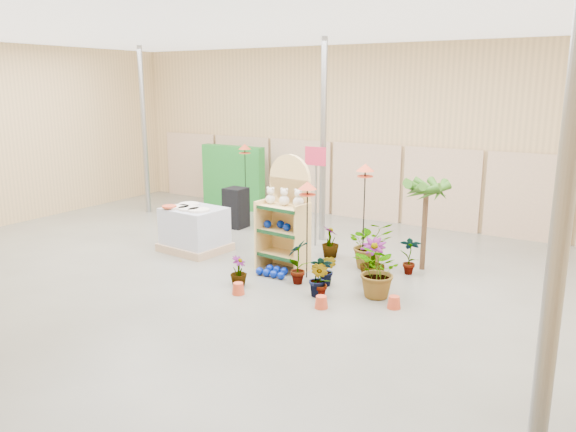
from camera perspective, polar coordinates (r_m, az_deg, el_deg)
room at (r=10.38m, az=-3.13°, el=6.09°), size 15.20×12.10×4.70m
display_shelf at (r=10.78m, az=-0.09°, el=-0.11°), size 0.98×0.67×2.21m
teddy_bears at (r=10.60m, az=-0.28°, el=1.80°), size 0.81×0.21×0.34m
gazing_balls_shelf at (r=10.71m, az=-0.44°, el=-0.98°), size 0.81×0.28×0.15m
gazing_balls_floor at (r=10.57m, az=-1.52°, el=-5.69°), size 0.63×0.39×0.15m
pallet_stack at (r=12.18m, az=-9.48°, el=-1.36°), size 1.42×1.23×0.98m
charcoal_planters at (r=14.05m, az=-5.31°, el=0.85°), size 0.50×0.50×1.00m
trellis_stock at (r=16.21m, az=-5.60°, el=3.95°), size 2.00×0.30×1.80m
offer_sign at (r=12.17m, az=2.83°, el=4.09°), size 0.50×0.08×2.20m
bird_table_front at (r=10.06m, az=1.98°, el=2.78°), size 0.34×0.34×1.81m
bird_table_right at (r=10.60m, az=7.85°, el=4.51°), size 0.34×0.34×2.06m
bird_table_back at (r=14.84m, az=-4.41°, el=6.77°), size 0.34×0.34×1.98m
palm at (r=10.87m, az=13.89°, el=2.76°), size 0.70×0.70×1.86m
potted_plant_0 at (r=10.07m, az=1.03°, el=-4.60°), size 0.36×0.48×0.84m
potted_plant_1 at (r=10.01m, az=4.02°, el=-5.54°), size 0.32×0.26×0.57m
potted_plant_3 at (r=10.19m, az=8.58°, el=-4.56°), size 0.52×0.52×0.83m
potted_plant_4 at (r=10.81m, az=12.29°, el=-3.92°), size 0.44×0.34×0.74m
potted_plant_5 at (r=10.90m, az=1.48°, el=-3.85°), size 0.30×0.36×0.60m
potted_plant_6 at (r=11.01m, az=8.33°, el=-2.84°), size 1.14×1.12×0.96m
potted_plant_7 at (r=10.04m, az=-5.04°, el=-5.60°), size 0.34×0.34×0.54m
potted_plant_8 at (r=9.47m, az=3.42°, el=-6.12°), size 0.45×0.37×0.73m
potted_plant_9 at (r=9.49m, az=3.12°, el=-6.41°), size 0.40×0.35×0.63m
potted_plant_10 at (r=9.52m, az=9.28°, el=-5.56°), size 1.06×1.00×0.93m
potted_plant_11 at (r=11.63m, az=4.32°, el=-2.62°), size 0.51×0.51×0.66m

